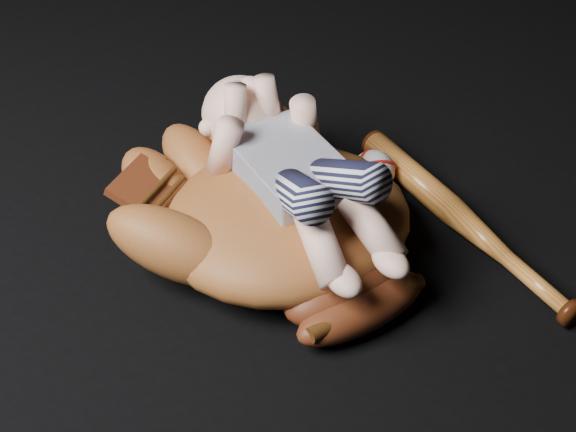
{
  "coord_description": "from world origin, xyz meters",
  "views": [
    {
      "loc": [
        -0.18,
        -0.94,
        0.78
      ],
      "look_at": [
        0.08,
        -0.09,
        0.08
      ],
      "focal_mm": 55.0,
      "sensor_mm": 36.0,
      "label": 1
    }
  ],
  "objects_px": {
    "newborn_baby": "(300,170)",
    "baseball": "(373,171)",
    "baseball_bat": "(463,220)",
    "baseball_glove": "(286,210)"
  },
  "relations": [
    {
      "from": "baseball_bat",
      "to": "baseball",
      "type": "bearing_deg",
      "value": 122.32
    },
    {
      "from": "baseball_glove",
      "to": "baseball",
      "type": "xyz_separation_m",
      "value": [
        0.16,
        0.1,
        -0.04
      ]
    },
    {
      "from": "baseball_bat",
      "to": "baseball_glove",
      "type": "bearing_deg",
      "value": 173.51
    },
    {
      "from": "newborn_baby",
      "to": "baseball_bat",
      "type": "relative_size",
      "value": 0.93
    },
    {
      "from": "baseball",
      "to": "newborn_baby",
      "type": "bearing_deg",
      "value": -144.03
    },
    {
      "from": "baseball_bat",
      "to": "baseball",
      "type": "height_order",
      "value": "baseball"
    },
    {
      "from": "newborn_baby",
      "to": "baseball",
      "type": "xyz_separation_m",
      "value": [
        0.15,
        0.11,
        -0.11
      ]
    },
    {
      "from": "baseball_glove",
      "to": "newborn_baby",
      "type": "height_order",
      "value": "newborn_baby"
    },
    {
      "from": "baseball_glove",
      "to": "baseball_bat",
      "type": "height_order",
      "value": "baseball_glove"
    },
    {
      "from": "newborn_baby",
      "to": "baseball",
      "type": "bearing_deg",
      "value": 24.16
    }
  ]
}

